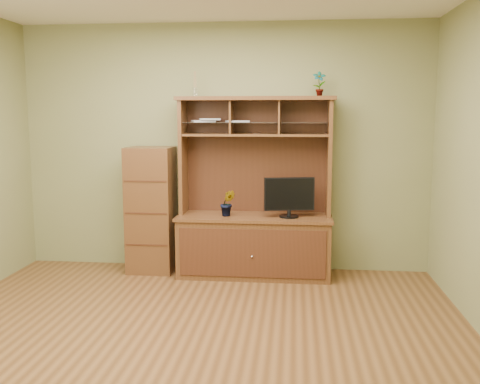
# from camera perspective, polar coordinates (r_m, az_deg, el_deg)

# --- Properties ---
(room) EXTENTS (4.54, 4.04, 2.74)m
(room) POSITION_cam_1_polar(r_m,az_deg,el_deg) (3.96, -5.61, 2.95)
(room) COLOR #503116
(room) RESTS_ON ground
(media_hutch) EXTENTS (1.66, 0.61, 1.90)m
(media_hutch) POSITION_cam_1_polar(r_m,az_deg,el_deg) (5.73, 1.54, -3.73)
(media_hutch) COLOR #412512
(media_hutch) RESTS_ON room
(monitor) EXTENTS (0.52, 0.20, 0.42)m
(monitor) POSITION_cam_1_polar(r_m,az_deg,el_deg) (5.57, 5.27, -0.48)
(monitor) COLOR black
(monitor) RESTS_ON media_hutch
(orchid_plant) EXTENTS (0.16, 0.14, 0.28)m
(orchid_plant) POSITION_cam_1_polar(r_m,az_deg,el_deg) (5.63, -1.33, -1.19)
(orchid_plant) COLOR #2E541D
(orchid_plant) RESTS_ON media_hutch
(top_plant) EXTENTS (0.14, 0.09, 0.26)m
(top_plant) POSITION_cam_1_polar(r_m,az_deg,el_deg) (5.68, 8.44, 11.36)
(top_plant) COLOR #326925
(top_plant) RESTS_ON media_hutch
(reed_diffuser) EXTENTS (0.05, 0.05, 0.26)m
(reed_diffuser) POSITION_cam_1_polar(r_m,az_deg,el_deg) (5.78, -4.82, 11.11)
(reed_diffuser) COLOR silver
(reed_diffuser) RESTS_ON media_hutch
(magazines) EXTENTS (0.64, 0.25, 0.04)m
(magazines) POSITION_cam_1_polar(r_m,az_deg,el_deg) (5.73, -2.55, 7.61)
(magazines) COLOR #B4B4B9
(magazines) RESTS_ON media_hutch
(side_cabinet) EXTENTS (0.49, 0.45, 1.37)m
(side_cabinet) POSITION_cam_1_polar(r_m,az_deg,el_deg) (5.93, -9.44, -1.86)
(side_cabinet) COLOR #412512
(side_cabinet) RESTS_ON room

